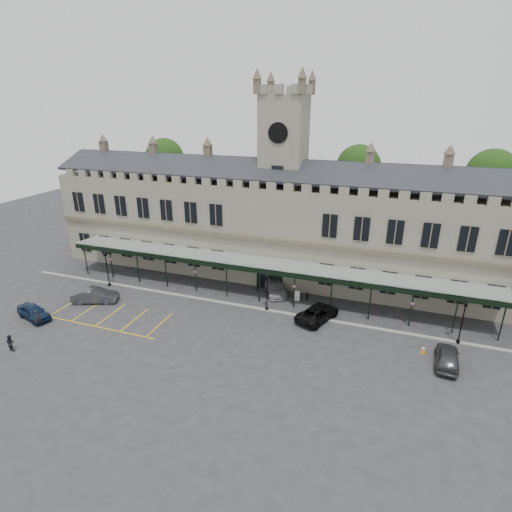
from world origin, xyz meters
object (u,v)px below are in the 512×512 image
(lamp_post_right, at_px, (463,318))
(clock_tower, at_px, (283,173))
(traffic_cone, at_px, (423,350))
(person_b, at_px, (11,343))
(car_left_a, at_px, (34,312))
(person_a, at_px, (38,319))
(car_taxi, at_px, (275,287))
(car_left_b, at_px, (95,295))
(sign_board, at_px, (297,296))
(car_van, at_px, (318,313))
(station_building, at_px, (282,226))
(lamp_post_mid, at_px, (267,289))
(lamp_post_left, at_px, (107,265))
(car_right_a, at_px, (447,357))

(lamp_post_right, bearing_deg, clock_tower, 152.55)
(traffic_cone, distance_m, person_b, 37.44)
(car_left_a, bearing_deg, person_a, -106.34)
(car_taxi, xyz_separation_m, person_a, (-20.20, -15.35, 0.18))
(car_left_b, xyz_separation_m, car_taxi, (18.50, 9.02, -0.08))
(sign_board, bearing_deg, car_left_b, -152.02)
(car_left_a, relative_size, car_left_b, 0.88)
(car_van, bearing_deg, station_building, -32.98)
(lamp_post_mid, distance_m, traffic_cone, 16.17)
(lamp_post_left, height_order, lamp_post_right, lamp_post_left)
(station_building, distance_m, car_taxi, 8.29)
(station_building, relative_size, person_a, 32.47)
(traffic_cone, bearing_deg, station_building, 142.41)
(car_right_a, bearing_deg, person_b, 20.30)
(traffic_cone, distance_m, car_left_a, 38.79)
(station_building, distance_m, car_left_a, 29.62)
(traffic_cone, xyz_separation_m, person_b, (-35.47, -11.97, 0.46))
(lamp_post_left, relative_size, car_taxi, 0.91)
(lamp_post_left, distance_m, lamp_post_mid, 20.30)
(sign_board, xyz_separation_m, car_right_a, (15.09, -7.38, 0.19))
(person_b, bearing_deg, traffic_cone, -159.13)
(lamp_post_mid, relative_size, traffic_cone, 6.51)
(clock_tower, bearing_deg, car_right_a, -37.42)
(lamp_post_left, bearing_deg, car_taxi, 13.99)
(car_taxi, bearing_deg, clock_tower, 71.88)
(sign_board, bearing_deg, lamp_post_right, -3.90)
(lamp_post_mid, bearing_deg, car_left_a, -156.59)
(car_right_a, xyz_separation_m, person_b, (-37.30, -10.74, 0.00))
(clock_tower, relative_size, car_right_a, 5.36)
(lamp_post_right, relative_size, car_right_a, 0.99)
(traffic_cone, xyz_separation_m, car_van, (-10.17, 2.75, 0.42))
(sign_board, relative_size, car_left_b, 0.24)
(lamp_post_left, xyz_separation_m, lamp_post_right, (39.21, 0.39, -0.02))
(car_left_a, xyz_separation_m, car_taxi, (22.00, 14.19, -0.01))
(lamp_post_right, distance_m, person_b, 41.39)
(traffic_cone, bearing_deg, lamp_post_right, 40.94)
(car_right_a, bearing_deg, car_taxi, -21.14)
(car_taxi, bearing_deg, lamp_post_left, 166.40)
(clock_tower, height_order, lamp_post_left, clock_tower)
(clock_tower, height_order, car_taxi, clock_tower)
(lamp_post_mid, bearing_deg, sign_board, 53.11)
(lamp_post_mid, distance_m, car_van, 5.88)
(car_taxi, bearing_deg, lamp_post_right, -40.88)
(person_b, bearing_deg, lamp_post_right, -156.93)
(car_taxi, bearing_deg, person_a, -170.36)
(person_b, bearing_deg, car_left_a, -59.85)
(station_building, height_order, car_left_a, station_building)
(clock_tower, xyz_separation_m, traffic_cone, (17.17, -13.30, -12.78))
(lamp_post_left, bearing_deg, traffic_cone, -3.74)
(car_left_a, bearing_deg, lamp_post_left, 3.62)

